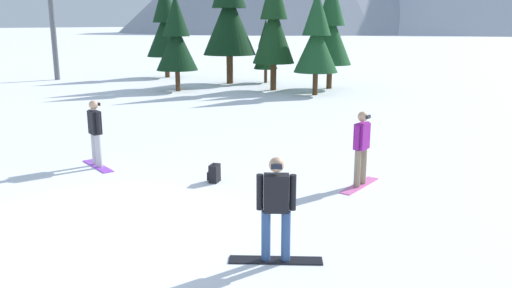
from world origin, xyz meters
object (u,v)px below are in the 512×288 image
pine_tree_slender (274,23)px  pine_tree_broad (176,39)px  pine_tree_short (331,29)px  pine_tree_leaning (266,48)px  snowboarder_midground (95,132)px  pine_tree_tall (229,11)px  pine_tree_twin (316,38)px  snowboarder_foreground (276,207)px  backpack_black (214,173)px  snowboarder_background (361,147)px  pine_tree_young (165,25)px

pine_tree_slender → pine_tree_broad: pine_tree_slender is taller
pine_tree_broad → pine_tree_short: bearing=37.7°
pine_tree_leaning → snowboarder_midground: bearing=-73.7°
pine_tree_tall → pine_tree_twin: 7.44m
snowboarder_foreground → pine_tree_short: pine_tree_short is taller
backpack_black → snowboarder_background: bearing=24.7°
snowboarder_background → pine_tree_broad: pine_tree_broad is taller
pine_tree_tall → pine_tree_leaning: bearing=41.8°
snowboarder_foreground → pine_tree_slender: (-10.41, 19.42, 2.89)m
pine_tree_short → pine_tree_slender: bearing=-137.2°
pine_tree_young → pine_tree_broad: (5.48, -5.70, -0.72)m
pine_tree_broad → pine_tree_short: 8.91m
pine_tree_young → pine_tree_leaning: 7.91m
pine_tree_tall → pine_tree_twin: bearing=-18.1°
snowboarder_midground → pine_tree_short: (-1.06, 19.13, 2.52)m
snowboarder_midground → pine_tree_twin: (-0.65, 16.11, 2.06)m
snowboarder_midground → backpack_black: (3.53, 0.42, -0.74)m
snowboarder_foreground → pine_tree_slender: size_ratio=0.25×
pine_tree_young → snowboarder_midground: bearing=-55.0°
snowboarder_midground → pine_tree_leaning: size_ratio=0.45×
backpack_black → pine_tree_leaning: bearing=115.6°
snowboarder_foreground → pine_tree_slender: 22.22m
pine_tree_slender → pine_tree_short: 3.45m
pine_tree_slender → snowboarder_foreground: bearing=-61.8°
snowboarder_background → pine_tree_twin: pine_tree_twin is taller
pine_tree_broad → pine_tree_twin: size_ratio=0.97×
snowboarder_background → pine_tree_short: size_ratio=0.28×
backpack_black → pine_tree_short: bearing=103.8°
pine_tree_short → pine_tree_young: bearing=178.8°
backpack_black → pine_tree_short: size_ratio=0.07×
snowboarder_midground → pine_tree_short: bearing=93.2°
pine_tree_young → pine_tree_tall: size_ratio=0.81×
snowboarder_background → backpack_black: snowboarder_background is taller
pine_tree_slender → pine_tree_twin: (2.93, -0.69, -0.79)m
pine_tree_tall → snowboarder_background: bearing=-49.1°
snowboarder_background → pine_tree_short: bearing=114.3°
snowboarder_foreground → pine_tree_short: (-7.89, 21.75, 2.55)m
pine_tree_young → pine_tree_short: (12.51, -0.27, -0.19)m
snowboarder_midground → pine_tree_slender: 17.42m
snowboarder_midground → pine_tree_broad: bearing=120.6°
pine_tree_tall → pine_tree_broad: size_ratio=1.53×
snowboarder_midground → pine_tree_broad: (-8.10, 13.70, 1.98)m
backpack_black → pine_tree_young: 25.78m
snowboarder_midground → pine_tree_leaning: bearing=106.3°
pine_tree_broad → pine_tree_twin: bearing=18.0°
pine_tree_slender → pine_tree_young: size_ratio=1.04×
pine_tree_leaning → pine_tree_young: bearing=-176.0°
pine_tree_slender → pine_tree_short: bearing=42.8°
pine_tree_broad → pine_tree_short: (7.03, 5.44, 0.54)m
snowboarder_foreground → snowboarder_midground: snowboarder_midground is taller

